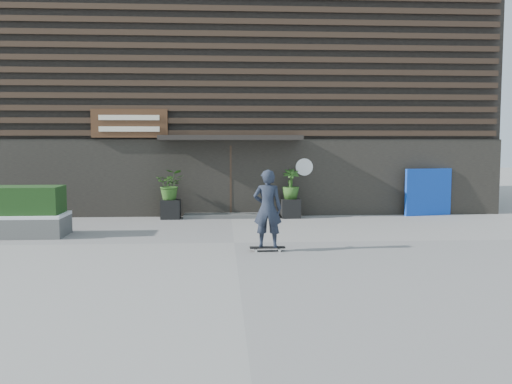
{
  "coord_description": "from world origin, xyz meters",
  "views": [
    {
      "loc": [
        -0.28,
        -13.15,
        2.37
      ],
      "look_at": [
        0.6,
        1.32,
        1.1
      ],
      "focal_mm": 39.08,
      "sensor_mm": 36.0,
      "label": 1
    }
  ],
  "objects": [
    {
      "name": "planter_pot_left",
      "position": [
        -1.9,
        4.4,
        0.3
      ],
      "size": [
        0.6,
        0.6,
        0.6
      ],
      "primitive_type": "cube",
      "color": "black",
      "rests_on": "ground"
    },
    {
      "name": "blue_tarp",
      "position": [
        6.49,
        4.7,
        0.77
      ],
      "size": [
        1.63,
        0.45,
        1.54
      ],
      "primitive_type": "cube",
      "rotation": [
        0.0,
        0.0,
        0.2
      ],
      "color": "#0D35AB",
      "rests_on": "ground"
    },
    {
      "name": "bamboo_right",
      "position": [
        1.9,
        4.4,
        1.08
      ],
      "size": [
        0.54,
        0.54,
        0.96
      ],
      "primitive_type": "imported",
      "color": "#2D591E",
      "rests_on": "planter_pot_right"
    },
    {
      "name": "skateboarder",
      "position": [
        0.71,
        -1.1,
        0.94
      ],
      "size": [
        0.78,
        0.49,
        1.8
      ],
      "color": "black",
      "rests_on": "ground"
    },
    {
      "name": "bamboo_left",
      "position": [
        -1.9,
        4.4,
        1.08
      ],
      "size": [
        0.86,
        0.75,
        0.96
      ],
      "primitive_type": "imported",
      "color": "#2D591E",
      "rests_on": "planter_pot_left"
    },
    {
      "name": "ground",
      "position": [
        0.0,
        0.0,
        0.0
      ],
      "size": [
        80.0,
        80.0,
        0.0
      ],
      "primitive_type": "plane",
      "color": "gray",
      "rests_on": "ground"
    },
    {
      "name": "planter_pot_right",
      "position": [
        1.9,
        4.4,
        0.3
      ],
      "size": [
        0.6,
        0.6,
        0.6
      ],
      "primitive_type": "cube",
      "color": "black",
      "rests_on": "ground"
    },
    {
      "name": "building",
      "position": [
        -0.0,
        9.96,
        3.99
      ],
      "size": [
        18.0,
        11.0,
        8.0
      ],
      "color": "black",
      "rests_on": "ground"
    },
    {
      "name": "entrance_step",
      "position": [
        0.0,
        4.6,
        0.06
      ],
      "size": [
        3.0,
        0.8,
        0.12
      ],
      "primitive_type": "cube",
      "color": "#474744",
      "rests_on": "ground"
    }
  ]
}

